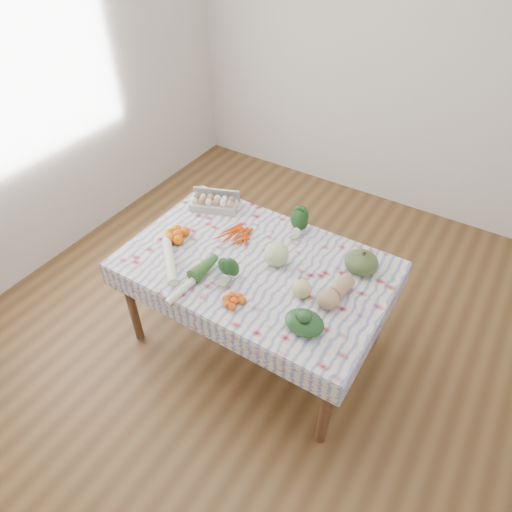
{
  "coord_description": "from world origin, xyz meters",
  "views": [
    {
      "loc": [
        1.12,
        -1.78,
        2.7
      ],
      "look_at": [
        0.0,
        0.0,
        0.82
      ],
      "focal_mm": 32.0,
      "sensor_mm": 36.0,
      "label": 1
    }
  ],
  "objects_px": {
    "butternut_squash": "(336,291)",
    "dining_table": "(256,272)",
    "egg_carton": "(214,204)",
    "cabbage": "(277,254)",
    "kabocha_squash": "(361,262)",
    "grapefruit": "(302,289)"
  },
  "relations": [
    {
      "from": "dining_table",
      "to": "kabocha_squash",
      "type": "xyz_separation_m",
      "value": [
        0.58,
        0.29,
        0.15
      ]
    },
    {
      "from": "egg_carton",
      "to": "grapefruit",
      "type": "distance_m",
      "value": 1.02
    },
    {
      "from": "egg_carton",
      "to": "cabbage",
      "type": "bearing_deg",
      "value": -43.06
    },
    {
      "from": "egg_carton",
      "to": "kabocha_squash",
      "type": "height_order",
      "value": "kabocha_squash"
    },
    {
      "from": "dining_table",
      "to": "butternut_squash",
      "type": "distance_m",
      "value": 0.57
    },
    {
      "from": "dining_table",
      "to": "egg_carton",
      "type": "height_order",
      "value": "egg_carton"
    },
    {
      "from": "egg_carton",
      "to": "grapefruit",
      "type": "xyz_separation_m",
      "value": [
        0.93,
        -0.42,
        0.01
      ]
    },
    {
      "from": "cabbage",
      "to": "grapefruit",
      "type": "xyz_separation_m",
      "value": [
        0.26,
        -0.16,
        -0.02
      ]
    },
    {
      "from": "kabocha_squash",
      "to": "grapefruit",
      "type": "height_order",
      "value": "kabocha_squash"
    },
    {
      "from": "butternut_squash",
      "to": "grapefruit",
      "type": "xyz_separation_m",
      "value": [
        -0.17,
        -0.08,
        -0.0
      ]
    },
    {
      "from": "egg_carton",
      "to": "kabocha_squash",
      "type": "bearing_deg",
      "value": -23.85
    },
    {
      "from": "cabbage",
      "to": "butternut_squash",
      "type": "distance_m",
      "value": 0.44
    },
    {
      "from": "egg_carton",
      "to": "cabbage",
      "type": "relative_size",
      "value": 2.17
    },
    {
      "from": "butternut_squash",
      "to": "dining_table",
      "type": "bearing_deg",
      "value": -173.01
    },
    {
      "from": "dining_table",
      "to": "egg_carton",
      "type": "bearing_deg",
      "value": 150.26
    },
    {
      "from": "egg_carton",
      "to": "kabocha_squash",
      "type": "relative_size",
      "value": 1.64
    },
    {
      "from": "dining_table",
      "to": "grapefruit",
      "type": "bearing_deg",
      "value": -14.8
    },
    {
      "from": "egg_carton",
      "to": "butternut_squash",
      "type": "relative_size",
      "value": 1.26
    },
    {
      "from": "egg_carton",
      "to": "kabocha_squash",
      "type": "xyz_separation_m",
      "value": [
        1.14,
        -0.04,
        0.02
      ]
    },
    {
      "from": "dining_table",
      "to": "butternut_squash",
      "type": "relative_size",
      "value": 5.98
    },
    {
      "from": "butternut_squash",
      "to": "grapefruit",
      "type": "height_order",
      "value": "butternut_squash"
    },
    {
      "from": "grapefruit",
      "to": "kabocha_squash",
      "type": "bearing_deg",
      "value": 61.76
    }
  ]
}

